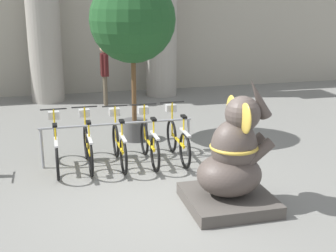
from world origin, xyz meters
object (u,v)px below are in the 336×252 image
at_px(person_pedestrian, 104,69).
at_px(bicycle_1, 88,145).
at_px(bicycle_3, 149,141).
at_px(bicycle_4, 177,139).
at_px(bicycle_0, 56,148).
at_px(elephant_statue, 233,164).
at_px(bicycle_2, 119,144).
at_px(potted_tree, 133,22).

bearing_deg(person_pedestrian, bicycle_1, -100.77).
height_order(bicycle_3, person_pedestrian, person_pedestrian).
relative_size(bicycle_3, bicycle_4, 1.00).
bearing_deg(bicycle_3, bicycle_1, 176.58).
distance_m(bicycle_0, bicycle_4, 2.27).
bearing_deg(elephant_statue, bicycle_0, 138.83).
relative_size(bicycle_4, person_pedestrian, 0.94).
relative_size(bicycle_0, person_pedestrian, 0.94).
distance_m(bicycle_0, bicycle_1, 0.57).
distance_m(bicycle_1, person_pedestrian, 4.96).
distance_m(bicycle_1, bicycle_2, 0.57).
relative_size(bicycle_1, bicycle_4, 1.00).
distance_m(bicycle_0, potted_tree, 3.06).
xyz_separation_m(bicycle_2, bicycle_3, (0.57, -0.00, 0.00)).
bearing_deg(bicycle_1, bicycle_0, -176.33).
relative_size(bicycle_3, potted_tree, 0.47).
xyz_separation_m(bicycle_4, person_pedestrian, (-0.78, 4.86, 0.63)).
bearing_deg(person_pedestrian, bicycle_2, -94.10).
relative_size(bicycle_1, potted_tree, 0.47).
distance_m(elephant_statue, person_pedestrian, 7.14).
distance_m(bicycle_0, bicycle_3, 1.70).
relative_size(bicycle_0, bicycle_1, 1.00).
distance_m(bicycle_2, bicycle_4, 1.14).
height_order(person_pedestrian, potted_tree, potted_tree).
relative_size(bicycle_1, elephant_statue, 0.82).
bearing_deg(bicycle_2, bicycle_4, 1.83).
distance_m(bicycle_4, person_pedestrian, 4.96).
xyz_separation_m(bicycle_3, potted_tree, (-0.00, 1.47, 2.11)).
relative_size(elephant_statue, potted_tree, 0.57).
relative_size(bicycle_1, person_pedestrian, 0.94).
relative_size(bicycle_2, elephant_statue, 0.82).
bearing_deg(bicycle_4, potted_tree, 111.84).
relative_size(bicycle_1, bicycle_3, 1.00).
bearing_deg(bicycle_2, bicycle_1, 173.36).
relative_size(bicycle_0, bicycle_2, 1.00).
xyz_separation_m(bicycle_3, bicycle_4, (0.57, 0.04, 0.00)).
height_order(bicycle_1, bicycle_3, same).
distance_m(bicycle_1, potted_tree, 2.77).
bearing_deg(bicycle_1, elephant_statue, -48.98).
height_order(elephant_statue, potted_tree, potted_tree).
bearing_deg(potted_tree, bicycle_4, -68.16).
height_order(bicycle_2, bicycle_3, same).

